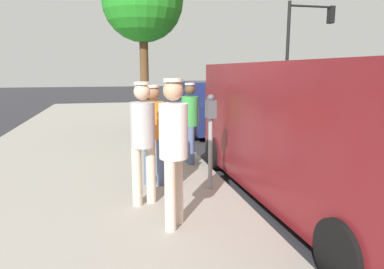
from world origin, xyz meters
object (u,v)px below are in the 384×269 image
Objects in this scene: parked_sedan_behind at (207,108)px; pedestrian_in_white at (174,143)px; parked_van at (316,129)px; traffic_light_corner at (304,39)px; pedestrian_in_green at (190,118)px; pedestrian_in_orange at (154,129)px; pedestrian_in_gray at (143,135)px; street_tree at (143,2)px; parking_meter_near at (211,126)px.

pedestrian_in_white is at bearing 71.96° from parked_sedan_behind.
traffic_light_corner is (-6.11, -11.01, 2.36)m from parked_van.
traffic_light_corner is (-7.59, -8.87, 2.43)m from pedestrian_in_green.
pedestrian_in_white is 2.42m from parked_van.
pedestrian_in_orange is at bearing 49.98° from traffic_light_corner.
pedestrian_in_orange is at bearing -106.67° from pedestrian_in_gray.
pedestrian_in_orange is 2.53m from parked_van.
pedestrian_in_gray is 0.39× the size of parked_sedan_behind.
pedestrian_in_white reaches higher than pedestrian_in_gray.
street_tree is at bearing -92.26° from pedestrian_in_white.
parked_van reaches higher than pedestrian_in_orange.
traffic_light_corner reaches higher than pedestrian_in_orange.
pedestrian_in_orange is at bearing 86.38° from street_tree.
pedestrian_in_gray is at bearing 73.33° from pedestrian_in_orange.
parking_meter_near is at bearing 96.74° from street_tree.
street_tree reaches higher than pedestrian_in_green.
traffic_light_corner is (-8.70, -10.89, 2.37)m from pedestrian_in_gray.
pedestrian_in_gray is at bearing 84.29° from street_tree.
street_tree is at bearing -95.71° from pedestrian_in_gray.
pedestrian_in_orange is at bearing 67.11° from parked_sedan_behind.
pedestrian_in_gray is 0.85m from pedestrian_in_orange.
pedestrian_in_orange is (0.87, 1.20, 0.01)m from pedestrian_in_green.
pedestrian_in_green is at bearing 49.47° from traffic_light_corner.
parked_van is 1.00× the size of traffic_light_corner.
pedestrian_in_gray is at bearing 61.02° from pedestrian_in_green.
traffic_light_corner is at bearing -125.69° from pedestrian_in_white.
pedestrian_in_green reaches higher than parked_sedan_behind.
street_tree is at bearing 34.57° from traffic_light_corner.
pedestrian_in_green is at bearing -118.98° from pedestrian_in_gray.
pedestrian_in_orange is 6.49m from parked_sedan_behind.
traffic_light_corner is at bearing -145.43° from street_tree.
pedestrian_in_green is at bearing -55.29° from parked_van.
pedestrian_in_gray is 2.60m from parked_van.
street_tree is at bearing -93.62° from pedestrian_in_orange.
parked_van is at bearing 160.02° from parking_meter_near.
pedestrian_in_white is 14.62m from traffic_light_corner.
traffic_light_corner reaches higher than street_tree.
pedestrian_in_white is at bearing 73.71° from pedestrian_in_green.
street_tree reaches higher than parked_sedan_behind.
pedestrian_in_white reaches higher than pedestrian_in_green.
parked_sedan_behind is at bearing -109.07° from pedestrian_in_green.
pedestrian_in_green is 5.06m from parked_sedan_behind.
pedestrian_in_gray is 2.30m from pedestrian_in_green.
pedestrian_in_orange is 5.23m from street_tree.
parked_sedan_behind is at bearing -104.71° from parking_meter_near.
pedestrian_in_green is 0.34× the size of street_tree.
traffic_light_corner is at bearing -130.53° from pedestrian_in_green.
parking_meter_near is 1.49m from pedestrian_in_white.
traffic_light_corner is (-8.42, -11.72, 2.33)m from pedestrian_in_white.
pedestrian_in_gray is 0.33× the size of traffic_light_corner.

